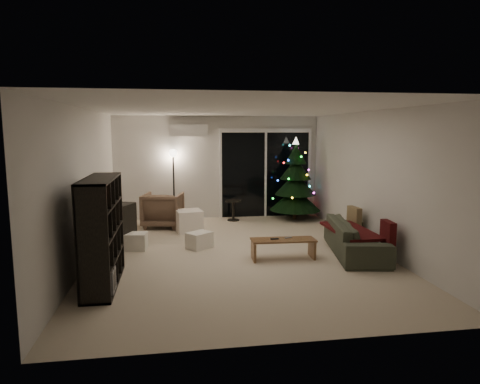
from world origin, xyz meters
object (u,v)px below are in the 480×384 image
(media_cabinet, at_px, (107,231))
(sofa, at_px, (356,238))
(bookshelf, at_px, (88,233))
(christmas_tree, at_px, (295,179))
(armchair, at_px, (163,210))
(coffee_table, at_px, (283,249))

(media_cabinet, height_order, sofa, media_cabinet)
(bookshelf, xyz_separation_m, sofa, (4.30, 0.91, -0.47))
(sofa, relative_size, christmas_tree, 0.99)
(armchair, relative_size, christmas_tree, 0.43)
(bookshelf, distance_m, christmas_tree, 5.72)
(media_cabinet, xyz_separation_m, sofa, (4.30, -0.70, -0.12))
(armchair, height_order, coffee_table, armchair)
(bookshelf, relative_size, coffee_table, 1.41)
(christmas_tree, bearing_deg, bookshelf, -135.74)
(bookshelf, height_order, sofa, bookshelf)
(armchair, bearing_deg, bookshelf, 87.47)
(bookshelf, distance_m, sofa, 4.42)
(armchair, distance_m, sofa, 4.32)
(bookshelf, height_order, christmas_tree, christmas_tree)
(sofa, bearing_deg, armchair, 61.92)
(coffee_table, relative_size, christmas_tree, 0.54)
(armchair, bearing_deg, christmas_tree, -161.08)
(bookshelf, height_order, armchair, bookshelf)
(bookshelf, xyz_separation_m, christmas_tree, (4.09, 3.99, 0.24))
(bookshelf, xyz_separation_m, coffee_table, (2.97, 0.81, -0.58))
(bookshelf, relative_size, sofa, 0.76)
(armchair, distance_m, christmas_tree, 3.25)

